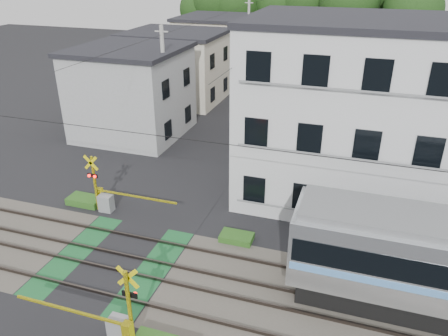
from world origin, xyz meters
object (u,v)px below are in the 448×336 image
(crossing_signal_near, at_px, (120,325))
(crossing_signal_far, at_px, (105,198))
(apartment_block, at_px, (345,111))
(pedestrian, at_px, (293,73))

(crossing_signal_near, xyz_separation_m, crossing_signal_far, (-5.17, 7.31, 0.00))
(crossing_signal_near, distance_m, apartment_block, 14.95)
(crossing_signal_near, xyz_separation_m, pedestrian, (-0.82, 37.05, 0.05))
(crossing_signal_near, bearing_deg, crossing_signal_far, 125.29)
(crossing_signal_near, bearing_deg, apartment_block, 65.78)
(crossing_signal_near, distance_m, pedestrian, 37.06)
(crossing_signal_near, height_order, apartment_block, apartment_block)
(crossing_signal_near, height_order, crossing_signal_far, same)
(crossing_signal_near, distance_m, crossing_signal_far, 8.95)
(crossing_signal_far, relative_size, pedestrian, 3.10)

